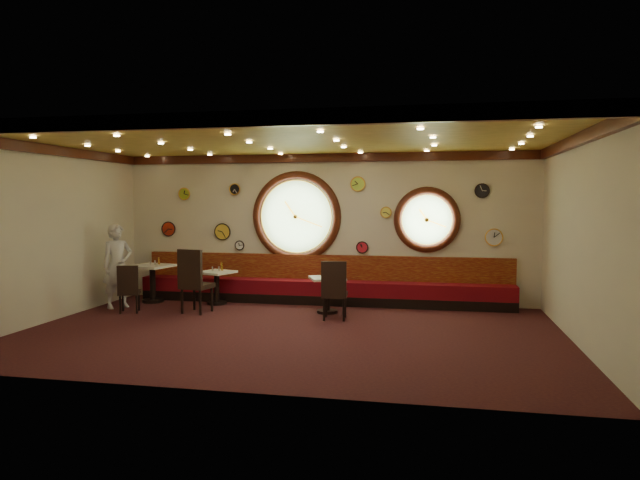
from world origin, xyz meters
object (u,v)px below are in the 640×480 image
(condiment_c_pepper, at_px, (330,275))
(chair_a, at_px, (129,286))
(condiment_b_bottle, at_px, (222,266))
(chair_b, at_px, (193,277))
(table_a, at_px, (153,279))
(condiment_a_pepper, at_px, (155,263))
(waiter, at_px, (118,266))
(condiment_a_bottle, at_px, (159,261))
(condiment_a_salt, at_px, (150,262))
(chair_c, at_px, (334,286))
(condiment_b_pepper, at_px, (219,269))
(table_b, at_px, (217,283))
(table_c, at_px, (327,290))
(condiment_c_bottle, at_px, (332,273))
(condiment_b_salt, at_px, (213,269))
(condiment_c_salt, at_px, (324,275))

(condiment_c_pepper, bearing_deg, chair_a, -169.47)
(condiment_b_bottle, bearing_deg, chair_b, -97.03)
(table_a, relative_size, condiment_a_pepper, 8.75)
(chair_a, height_order, waiter, waiter)
(condiment_a_bottle, bearing_deg, condiment_a_salt, -159.64)
(chair_c, xyz_separation_m, condiment_b_pepper, (-2.68, 1.14, 0.13))
(chair_c, distance_m, condiment_b_pepper, 2.92)
(table_b, xyz_separation_m, table_c, (2.47, -0.47, 0.00))
(table_b, bearing_deg, condiment_a_salt, 178.61)
(chair_a, relative_size, condiment_c_bottle, 4.22)
(condiment_a_pepper, bearing_deg, condiment_c_pepper, -6.93)
(table_c, bearing_deg, table_b, 169.26)
(chair_a, relative_size, condiment_c_pepper, 5.29)
(table_c, bearing_deg, waiter, -176.00)
(condiment_b_pepper, relative_size, condiment_c_bottle, 0.74)
(table_c, relative_size, condiment_a_salt, 9.26)
(chair_a, distance_m, condiment_b_pepper, 1.89)
(condiment_c_bottle, bearing_deg, condiment_b_bottle, 167.66)
(condiment_b_salt, xyz_separation_m, condiment_c_bottle, (2.65, -0.43, 0.02))
(chair_b, xyz_separation_m, condiment_a_salt, (-1.47, 1.08, 0.14))
(chair_c, xyz_separation_m, condiment_b_salt, (-2.82, 1.12, 0.13))
(condiment_b_pepper, xyz_separation_m, waiter, (-1.88, -0.80, 0.10))
(condiment_b_salt, bearing_deg, condiment_c_pepper, -11.32)
(condiment_a_pepper, bearing_deg, table_a, 168.64)
(chair_a, bearing_deg, table_a, 74.93)
(chair_c, xyz_separation_m, condiment_c_bottle, (-0.17, 0.69, 0.15))
(waiter, bearing_deg, condiment_a_bottle, 9.45)
(table_c, bearing_deg, condiment_a_bottle, 171.57)
(table_c, distance_m, condiment_c_pepper, 0.33)
(chair_c, relative_size, condiment_b_pepper, 6.67)
(chair_a, bearing_deg, condiment_b_bottle, 23.07)
(condiment_b_pepper, xyz_separation_m, condiment_c_pepper, (2.50, -0.55, 0.00))
(condiment_c_pepper, bearing_deg, condiment_c_bottle, 82.72)
(chair_a, distance_m, chair_c, 4.06)
(table_c, bearing_deg, table_a, 173.70)
(condiment_b_salt, distance_m, condiment_a_pepper, 1.30)
(condiment_a_salt, height_order, condiment_a_bottle, condiment_a_bottle)
(condiment_b_pepper, height_order, waiter, waiter)
(condiment_a_salt, relative_size, condiment_b_pepper, 0.89)
(chair_a, distance_m, condiment_b_salt, 1.77)
(condiment_c_salt, bearing_deg, chair_a, -168.31)
(condiment_c_bottle, bearing_deg, condiment_a_bottle, 172.33)
(table_a, xyz_separation_m, chair_a, (0.13, -1.21, 0.03))
(condiment_a_bottle, xyz_separation_m, condiment_b_bottle, (1.45, 0.01, -0.10))
(table_c, height_order, condiment_b_bottle, condiment_b_bottle)
(table_b, height_order, condiment_c_salt, condiment_c_salt)
(table_a, bearing_deg, condiment_b_pepper, 2.28)
(condiment_c_bottle, bearing_deg, table_c, -154.24)
(table_c, height_order, waiter, waiter)
(condiment_b_salt, distance_m, waiter, 1.91)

